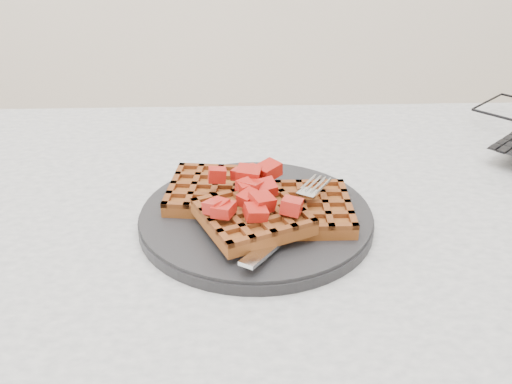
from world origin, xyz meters
TOP-DOWN VIEW (x-y plane):
  - table at (0.00, 0.00)m, footprint 1.20×0.80m
  - plate at (-0.05, 0.01)m, footprint 0.26×0.26m
  - waffles at (-0.05, 0.01)m, footprint 0.20×0.20m
  - strawberry_pile at (-0.05, 0.01)m, footprint 0.15×0.15m
  - fork at (-0.02, -0.02)m, footprint 0.12×0.17m

SIDE VIEW (x-z plane):
  - table at x=0.00m, z-range 0.26..1.01m
  - plate at x=-0.05m, z-range 0.75..0.77m
  - fork at x=-0.02m, z-range 0.77..0.78m
  - waffles at x=-0.05m, z-range 0.76..0.79m
  - strawberry_pile at x=-0.05m, z-range 0.79..0.82m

